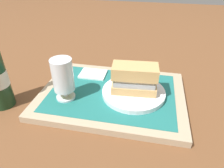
% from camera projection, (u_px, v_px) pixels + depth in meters
% --- Properties ---
extents(ground_plane, '(3.00, 3.00, 0.00)m').
position_uv_depth(ground_plane, '(112.00, 97.00, 0.64)').
color(ground_plane, brown).
extents(tray, '(0.44, 0.32, 0.02)m').
position_uv_depth(tray, '(112.00, 95.00, 0.64)').
color(tray, tan).
rests_on(tray, ground_plane).
extents(placemat, '(0.38, 0.27, 0.00)m').
position_uv_depth(placemat, '(112.00, 92.00, 0.63)').
color(placemat, '#1E6B66').
rests_on(placemat, tray).
extents(plate, '(0.19, 0.19, 0.01)m').
position_uv_depth(plate, '(134.00, 92.00, 0.62)').
color(plate, white).
rests_on(plate, placemat).
extents(sandwich, '(0.14, 0.07, 0.08)m').
position_uv_depth(sandwich, '(133.00, 78.00, 0.59)').
color(sandwich, tan).
rests_on(sandwich, plate).
extents(beer_glass, '(0.06, 0.06, 0.12)m').
position_uv_depth(beer_glass, '(63.00, 78.00, 0.57)').
color(beer_glass, silver).
rests_on(beer_glass, placemat).
extents(napkin_folded, '(0.09, 0.07, 0.01)m').
position_uv_depth(napkin_folded, '(93.00, 74.00, 0.72)').
color(napkin_folded, white).
rests_on(napkin_folded, placemat).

